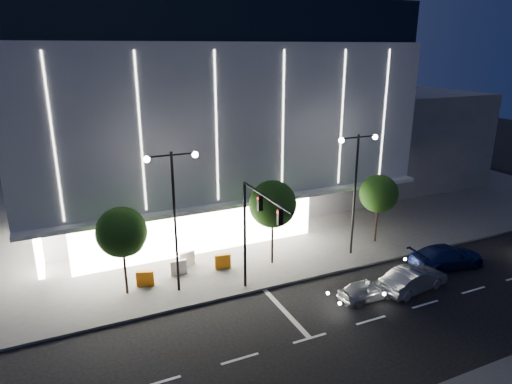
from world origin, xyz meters
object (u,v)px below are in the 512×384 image
at_px(traffic_mast, 255,222).
at_px(car_third, 447,257).
at_px(tree_mid, 273,207).
at_px(barrier_b, 178,267).
at_px(street_lamp_west, 174,202).
at_px(street_lamp_east, 356,177).
at_px(car_lead, 367,290).
at_px(tree_right, 379,196).
at_px(barrier_a, 145,279).
at_px(barrier_c, 223,261).
at_px(tree_left, 122,235).
at_px(car_second, 414,279).
at_px(barrier_d, 187,259).

xyz_separation_m(traffic_mast, car_third, (13.87, -1.71, -4.24)).
bearing_deg(tree_mid, barrier_b, 170.91).
relative_size(street_lamp_west, car_third, 1.66).
bearing_deg(street_lamp_east, car_lead, -117.27).
xyz_separation_m(tree_right, car_lead, (-5.90, -6.59, -3.26)).
xyz_separation_m(barrier_a, barrier_c, (5.34, 0.26, 0.00)).
bearing_deg(tree_left, car_lead, -26.68).
height_order(tree_mid, car_third, tree_mid).
relative_size(tree_right, barrier_c, 5.01).
xyz_separation_m(tree_mid, car_second, (6.47, -6.90, -3.56)).
relative_size(tree_left, tree_mid, 0.93).
xyz_separation_m(street_lamp_east, tree_right, (3.03, 1.02, -2.07)).
height_order(tree_right, car_third, tree_right).
distance_m(car_third, barrier_c, 15.55).
height_order(tree_mid, car_second, tree_mid).
bearing_deg(car_lead, car_third, -82.12).
height_order(tree_mid, car_lead, tree_mid).
bearing_deg(car_second, barrier_a, 56.64).
height_order(street_lamp_west, barrier_d, street_lamp_west).
relative_size(street_lamp_east, barrier_d, 8.18).
height_order(tree_mid, barrier_d, tree_mid).
bearing_deg(barrier_b, tree_mid, -6.26).
bearing_deg(street_lamp_west, car_lead, -28.78).
bearing_deg(barrier_a, barrier_d, 47.08).
bearing_deg(barrier_b, street_lamp_west, -102.06).
distance_m(street_lamp_west, car_second, 15.61).
distance_m(traffic_mast, car_third, 14.61).
relative_size(traffic_mast, street_lamp_west, 0.79).
xyz_separation_m(street_lamp_west, tree_left, (-2.97, 1.02, -1.92)).
bearing_deg(barrier_d, car_second, -50.70).
height_order(tree_left, tree_right, tree_left).
bearing_deg(tree_mid, car_third, -26.45).
distance_m(street_lamp_east, barrier_c, 10.97).
bearing_deg(car_lead, traffic_mast, 63.80).
distance_m(traffic_mast, car_second, 10.89).
bearing_deg(tree_left, street_lamp_west, -18.94).
bearing_deg(car_third, street_lamp_west, 82.48).
xyz_separation_m(car_second, barrier_d, (-12.05, 8.94, -0.12)).
bearing_deg(barrier_c, barrier_b, -178.45).
xyz_separation_m(car_second, barrier_b, (-12.95, 7.93, -0.12)).
distance_m(street_lamp_west, street_lamp_east, 13.00).
distance_m(street_lamp_west, tree_left, 3.69).
xyz_separation_m(barrier_b, barrier_c, (3.00, -0.38, 0.00)).
bearing_deg(street_lamp_east, barrier_d, 165.18).
distance_m(car_second, barrier_b, 15.19).
xyz_separation_m(tree_mid, tree_right, (9.00, -0.00, -0.45)).
height_order(street_lamp_west, car_third, street_lamp_west).
xyz_separation_m(street_lamp_east, car_lead, (-2.87, -5.57, -5.34)).
distance_m(traffic_mast, barrier_c, 6.18).
height_order(tree_left, barrier_d, tree_left).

